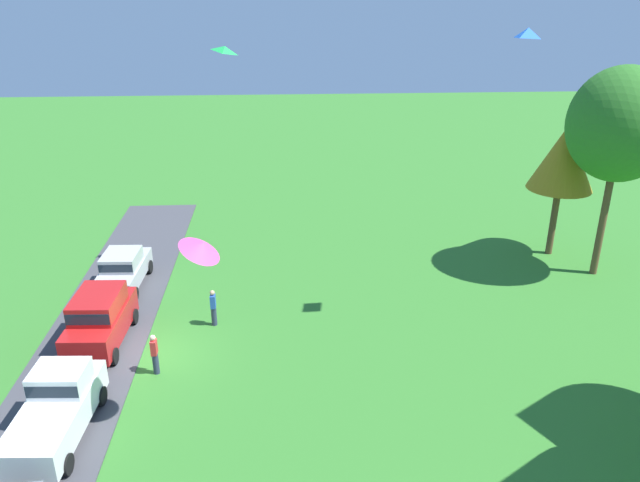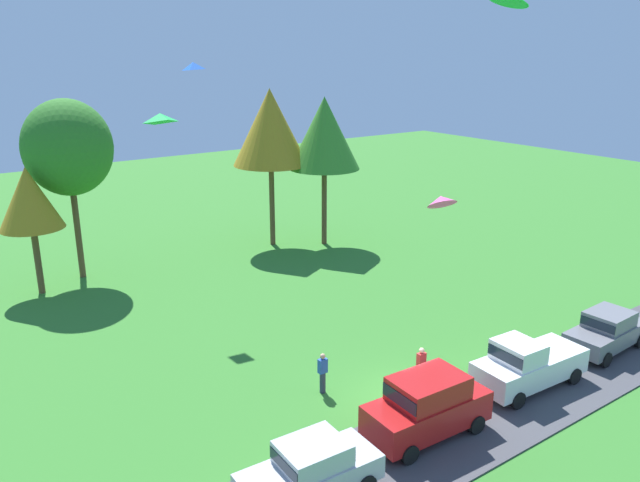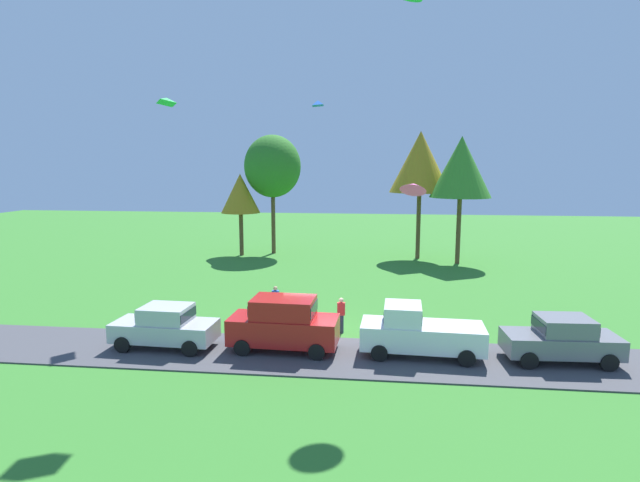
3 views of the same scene
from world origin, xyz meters
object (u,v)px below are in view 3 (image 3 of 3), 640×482
at_px(car_suv_far_end, 284,322).
at_px(car_pickup_by_flagpole, 417,331).
at_px(person_beside_suv, 341,315).
at_px(tree_right_of_center, 461,167).
at_px(kite_diamond_trailing_tail, 318,103).
at_px(kite_delta_high_left, 413,187).
at_px(tree_lone_near, 240,194).
at_px(tree_left_of_center, 420,162).
at_px(kite_diamond_high_right, 167,101).
at_px(tree_far_right, 273,167).
at_px(car_sedan_mid_row, 165,325).
at_px(person_on_lawn, 276,302).
at_px(car_sedan_near_entrance, 562,338).

relative_size(car_suv_far_end, car_pickup_by_flagpole, 0.92).
bearing_deg(car_pickup_by_flagpole, person_beside_suv, 142.26).
height_order(tree_right_of_center, kite_diamond_trailing_tail, kite_diamond_trailing_tail).
xyz_separation_m(tree_right_of_center, kite_delta_high_left, (-4.77, -15.42, -0.93)).
bearing_deg(tree_lone_near, tree_left_of_center, 0.95).
xyz_separation_m(tree_lone_near, kite_diamond_high_right, (1.03, -17.20, 5.73)).
relative_size(car_suv_far_end, tree_right_of_center, 0.46).
bearing_deg(tree_far_right, car_suv_far_end, -77.23).
height_order(car_sedan_mid_row, tree_right_of_center, tree_right_of_center).
height_order(person_beside_suv, tree_right_of_center, tree_right_of_center).
distance_m(tree_left_of_center, kite_diamond_trailing_tail, 10.70).
relative_size(person_on_lawn, kite_diamond_high_right, 1.83).
height_order(car_sedan_near_entrance, tree_lone_near, tree_lone_near).
xyz_separation_m(car_sedan_mid_row, tree_right_of_center, (15.56, 20.92, 6.69)).
distance_m(tree_lone_near, kite_diamond_high_right, 18.16).
height_order(car_sedan_mid_row, tree_far_right, tree_far_right).
relative_size(car_sedan_mid_row, car_suv_far_end, 0.96).
bearing_deg(person_on_lawn, car_sedan_near_entrance, -19.75).
xyz_separation_m(car_suv_far_end, tree_left_of_center, (7.39, 22.64, 6.85)).
xyz_separation_m(car_sedan_near_entrance, tree_lone_near, (-19.28, 22.38, 4.39)).
relative_size(car_pickup_by_flagpole, tree_lone_near, 0.71).
height_order(car_sedan_mid_row, person_beside_suv, car_sedan_mid_row).
relative_size(person_on_lawn, tree_lone_near, 0.24).
bearing_deg(person_beside_suv, kite_diamond_high_right, 164.44).
distance_m(tree_far_right, kite_diamond_trailing_tail, 9.59).
relative_size(person_beside_suv, person_on_lawn, 1.00).
relative_size(car_sedan_mid_row, person_beside_suv, 2.61).
bearing_deg(tree_far_right, car_pickup_by_flagpole, -65.13).
distance_m(car_pickup_by_flagpole, person_beside_suv, 4.22).
height_order(tree_lone_near, tree_far_right, tree_far_right).
bearing_deg(person_on_lawn, tree_right_of_center, 54.07).
distance_m(person_beside_suv, person_on_lawn, 4.02).
xyz_separation_m(car_sedan_near_entrance, kite_diamond_trailing_tail, (-11.82, 16.79, 11.31)).
height_order(car_suv_far_end, person_on_lawn, car_suv_far_end).
distance_m(tree_far_right, tree_right_of_center, 16.08).
height_order(tree_left_of_center, tree_right_of_center, tree_left_of_center).
relative_size(car_sedan_mid_row, person_on_lawn, 2.61).
xyz_separation_m(person_beside_suv, kite_diamond_high_right, (-9.21, 2.56, 10.29)).
height_order(car_sedan_near_entrance, tree_far_right, tree_far_right).
bearing_deg(car_sedan_mid_row, car_sedan_near_entrance, 0.90).
bearing_deg(kite_delta_high_left, car_sedan_near_entrance, -42.86).
distance_m(car_sedan_mid_row, tree_right_of_center, 26.92).
height_order(tree_far_right, tree_right_of_center, tree_far_right).
bearing_deg(kite_diamond_high_right, tree_left_of_center, 50.58).
xyz_separation_m(car_sedan_mid_row, kite_diamond_high_right, (-1.81, 5.44, 10.12)).
distance_m(person_beside_suv, kite_delta_high_left, 7.32).
xyz_separation_m(tree_lone_near, tree_far_right, (2.62, 1.31, 2.34)).
bearing_deg(person_on_lawn, car_pickup_by_flagpole, -33.09).
relative_size(car_suv_far_end, kite_delta_high_left, 3.50).
xyz_separation_m(car_sedan_near_entrance, tree_right_of_center, (-0.88, 20.66, 6.69)).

